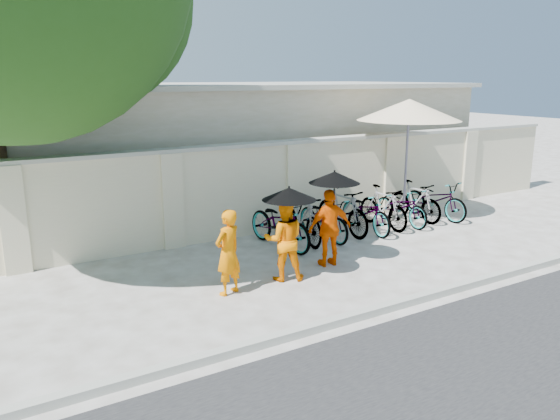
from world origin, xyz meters
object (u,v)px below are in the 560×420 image
monk_center (284,240)px  monk_right (330,228)px  patio_umbrella (409,111)px  monk_left (228,252)px

monk_center → monk_right: monk_right is taller
monk_right → patio_umbrella: bearing=-145.3°
monk_left → patio_umbrella: patio_umbrella is taller
monk_left → monk_center: bearing=162.9°
patio_umbrella → monk_left: bearing=-160.4°
monk_left → monk_center: 1.13m
monk_center → monk_right: (1.13, 0.19, 0.01)m
monk_left → patio_umbrella: (5.91, 2.10, 1.98)m
monk_right → patio_umbrella: (3.64, 1.82, 1.96)m
monk_right → monk_left: bearing=15.2°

